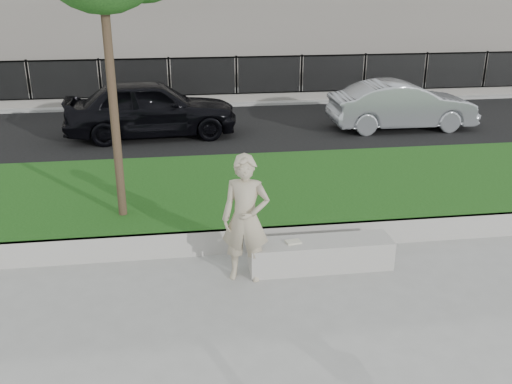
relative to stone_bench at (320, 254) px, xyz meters
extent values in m
plane|color=gray|center=(-1.53, -0.40, -0.21)|extent=(90.00, 90.00, 0.00)
cube|color=#18380E|center=(-1.53, 2.60, -0.01)|extent=(34.00, 4.00, 0.40)
cube|color=#9D9B93|center=(-1.53, 0.64, -0.01)|extent=(34.00, 0.08, 0.40)
cube|color=black|center=(-1.53, 8.10, -0.19)|extent=(34.00, 7.00, 0.04)
cube|color=gray|center=(-1.53, 12.60, -0.15)|extent=(34.00, 3.00, 0.12)
cube|color=slate|center=(-1.53, 11.60, 0.03)|extent=(32.00, 0.30, 0.24)
cube|color=black|center=(-1.53, 11.60, 0.66)|extent=(32.00, 0.04, 1.50)
cube|color=black|center=(-1.53, 11.60, 1.36)|extent=(32.00, 0.05, 0.05)
cube|color=black|center=(-1.53, 11.60, 0.16)|extent=(32.00, 0.05, 0.05)
cube|color=#9D9B93|center=(0.00, 0.00, 0.00)|extent=(2.10, 0.52, 0.43)
imported|color=tan|center=(-1.12, -0.15, 0.70)|extent=(0.76, 0.61, 1.82)
cube|color=beige|center=(-0.41, 0.00, 0.23)|extent=(0.24, 0.19, 0.02)
cylinder|color=#38281C|center=(-2.93, 1.51, 2.99)|extent=(0.13, 0.13, 5.60)
imported|color=black|center=(-2.62, 7.74, 0.59)|extent=(4.56, 2.05, 1.52)
imported|color=#9FA3A8|center=(4.23, 7.57, 0.48)|extent=(3.99, 1.41, 1.31)
camera|label=1|loc=(-2.01, -7.28, 3.80)|focal=40.00mm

